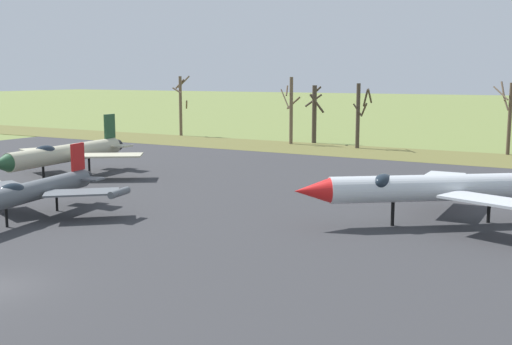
% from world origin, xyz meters
% --- Properties ---
extents(asphalt_apron, '(104.33, 60.27, 0.05)m').
position_xyz_m(asphalt_apron, '(0.00, 18.08, 0.03)').
color(asphalt_apron, '#333335').
rests_on(asphalt_apron, ground).
extents(grass_verge_strip, '(164.33, 12.00, 0.06)m').
position_xyz_m(grass_verge_strip, '(0.00, 54.21, 0.03)').
color(grass_verge_strip, brown).
rests_on(grass_verge_strip, ground).
extents(jet_fighter_front_left, '(10.98, 13.02, 4.33)m').
position_xyz_m(jet_fighter_front_left, '(-8.95, 9.93, 1.84)').
color(jet_fighter_front_left, '#565B60').
rests_on(jet_fighter_front_left, ground).
extents(jet_fighter_front_right, '(14.44, 13.09, 5.76)m').
position_xyz_m(jet_fighter_front_right, '(13.40, 21.17, 2.35)').
color(jet_fighter_front_right, silver).
rests_on(jet_fighter_front_right, ground).
extents(jet_fighter_rear_left, '(13.51, 16.16, 5.34)m').
position_xyz_m(jet_fighter_rear_left, '(-19.18, 22.39, 2.27)').
color(jet_fighter_rear_left, '#B7B293').
rests_on(jet_fighter_rear_left, ground).
extents(info_placard_rear_left, '(0.51, 0.26, 0.99)m').
position_xyz_m(info_placard_rear_left, '(-18.45, 15.07, 0.61)').
color(info_placard_rear_left, black).
rests_on(info_placard_rear_left, ground).
extents(bare_tree_far_left, '(2.42, 2.30, 9.02)m').
position_xyz_m(bare_tree_far_left, '(-34.64, 60.35, 5.05)').
color(bare_tree_far_left, brown).
rests_on(bare_tree_far_left, ground).
extents(bare_tree_left_of_center, '(2.31, 2.56, 8.85)m').
position_xyz_m(bare_tree_left_of_center, '(-14.87, 57.86, 4.65)').
color(bare_tree_left_of_center, brown).
rests_on(bare_tree_left_of_center, ground).
extents(bare_tree_center, '(3.18, 3.20, 7.74)m').
position_xyz_m(bare_tree_center, '(-12.83, 60.85, 4.19)').
color(bare_tree_center, '#42382D').
rests_on(bare_tree_center, ground).
extents(bare_tree_right_of_center, '(2.24, 2.92, 8.08)m').
position_xyz_m(bare_tree_right_of_center, '(-5.22, 57.55, 4.41)').
color(bare_tree_right_of_center, '#42382D').
rests_on(bare_tree_right_of_center, ground).
extents(bare_tree_far_right, '(2.20, 2.57, 8.37)m').
position_xyz_m(bare_tree_far_right, '(11.82, 59.74, 4.56)').
color(bare_tree_far_right, brown).
rests_on(bare_tree_far_right, ground).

